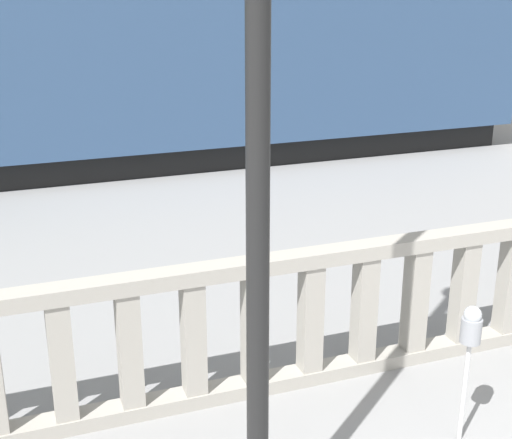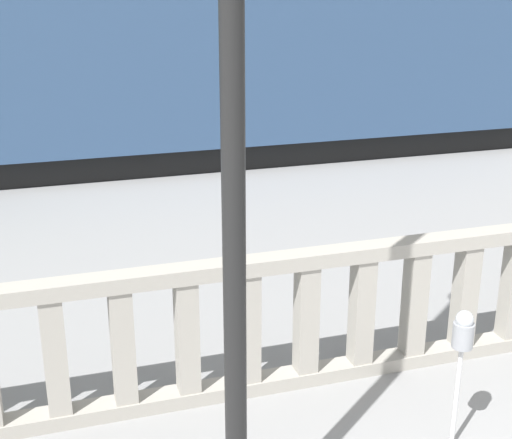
% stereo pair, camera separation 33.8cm
% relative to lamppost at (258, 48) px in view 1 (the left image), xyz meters
% --- Properties ---
extents(balustrade, '(15.01, 0.24, 1.39)m').
position_rel_lamppost_xyz_m(balustrade, '(2.39, 1.84, -2.76)').
color(balustrade, '#9E998E').
rests_on(balustrade, ground).
extents(lamppost, '(0.32, 0.32, 6.62)m').
position_rel_lamppost_xyz_m(lamppost, '(0.00, 0.00, 0.00)').
color(lamppost, black).
rests_on(lamppost, ground).
extents(parking_meter, '(0.17, 0.17, 1.28)m').
position_rel_lamppost_xyz_m(parking_meter, '(2.06, 0.51, -2.43)').
color(parking_meter, silver).
rests_on(parking_meter, ground).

